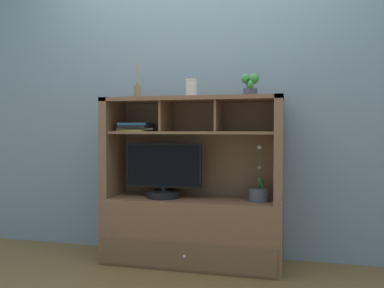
% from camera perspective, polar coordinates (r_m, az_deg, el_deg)
% --- Properties ---
extents(floor_plane, '(6.00, 6.00, 0.02)m').
position_cam_1_polar(floor_plane, '(3.13, -0.00, -16.77)').
color(floor_plane, brown).
rests_on(floor_plane, ground).
extents(back_wall, '(6.00, 0.02, 2.80)m').
position_cam_1_polar(back_wall, '(3.22, 1.03, 9.18)').
color(back_wall, gray).
rests_on(back_wall, ground).
extents(media_console, '(1.33, 0.45, 1.24)m').
position_cam_1_polar(media_console, '(3.03, 0.03, -9.39)').
color(media_console, brown).
rests_on(media_console, ground).
extents(tv_monitor, '(0.59, 0.26, 0.41)m').
position_cam_1_polar(tv_monitor, '(3.02, -4.10, -4.43)').
color(tv_monitor, black).
rests_on(tv_monitor, media_console).
extents(potted_orchid, '(0.17, 0.17, 0.40)m').
position_cam_1_polar(potted_orchid, '(2.92, 9.57, -7.09)').
color(potted_orchid, '#4B4E59').
rests_on(potted_orchid, media_console).
extents(magazine_stack_left, '(0.29, 0.29, 0.06)m').
position_cam_1_polar(magazine_stack_left, '(3.09, -7.88, 2.42)').
color(magazine_stack_left, gold).
rests_on(magazine_stack_left, media_console).
extents(diffuser_bottle, '(0.05, 0.05, 0.27)m').
position_cam_1_polar(diffuser_bottle, '(3.10, -7.87, 7.50)').
color(diffuser_bottle, olive).
rests_on(diffuser_bottle, media_console).
extents(potted_succulent, '(0.12, 0.13, 0.16)m').
position_cam_1_polar(potted_succulent, '(2.89, 8.36, 8.29)').
color(potted_succulent, '#4B4A5B').
rests_on(potted_succulent, media_console).
extents(ceramic_vase, '(0.09, 0.09, 0.13)m').
position_cam_1_polar(ceramic_vase, '(2.96, -0.09, 8.00)').
color(ceramic_vase, silver).
rests_on(ceramic_vase, media_console).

